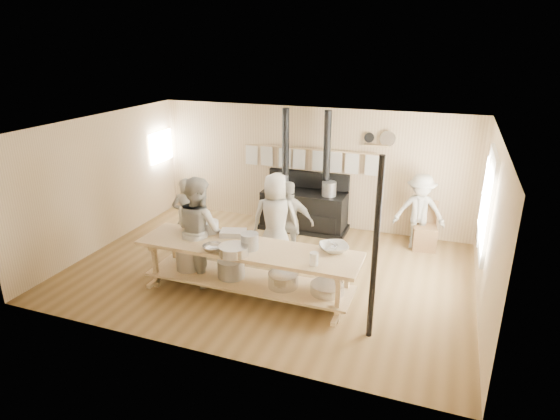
{
  "coord_description": "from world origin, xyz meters",
  "views": [
    {
      "loc": [
        2.81,
        -7.02,
        3.92
      ],
      "look_at": [
        0.14,
        0.2,
        1.11
      ],
      "focal_mm": 30.0,
      "sensor_mm": 36.0,
      "label": 1
    }
  ],
  "objects_px": {
    "cook_right": "(289,222)",
    "chair": "(424,235)",
    "prep_table": "(247,266)",
    "stove": "(304,206)",
    "roasting_pan": "(233,233)",
    "cook_by_window": "(420,212)",
    "cook_far_left": "(188,217)",
    "cook_left": "(199,230)",
    "cook_center": "(276,220)"
  },
  "relations": [
    {
      "from": "chair",
      "to": "roasting_pan",
      "type": "bearing_deg",
      "value": -148.36
    },
    {
      "from": "cook_far_left",
      "to": "chair",
      "type": "distance_m",
      "value": 4.64
    },
    {
      "from": "prep_table",
      "to": "chair",
      "type": "distance_m",
      "value": 3.85
    },
    {
      "from": "chair",
      "to": "roasting_pan",
      "type": "height_order",
      "value": "chair"
    },
    {
      "from": "cook_left",
      "to": "roasting_pan",
      "type": "bearing_deg",
      "value": -138.91
    },
    {
      "from": "prep_table",
      "to": "chair",
      "type": "xyz_separation_m",
      "value": [
        2.55,
        2.87,
        -0.24
      ]
    },
    {
      "from": "cook_far_left",
      "to": "cook_left",
      "type": "distance_m",
      "value": 1.05
    },
    {
      "from": "stove",
      "to": "cook_far_left",
      "type": "distance_m",
      "value": 2.64
    },
    {
      "from": "cook_right",
      "to": "prep_table",
      "type": "bearing_deg",
      "value": 73.43
    },
    {
      "from": "stove",
      "to": "roasting_pan",
      "type": "relative_size",
      "value": 6.23
    },
    {
      "from": "cook_far_left",
      "to": "cook_center",
      "type": "xyz_separation_m",
      "value": [
        1.68,
        0.23,
        0.09
      ]
    },
    {
      "from": "stove",
      "to": "cook_right",
      "type": "height_order",
      "value": "stove"
    },
    {
      "from": "cook_right",
      "to": "roasting_pan",
      "type": "bearing_deg",
      "value": 52.71
    },
    {
      "from": "cook_center",
      "to": "chair",
      "type": "height_order",
      "value": "cook_center"
    },
    {
      "from": "cook_by_window",
      "to": "chair",
      "type": "relative_size",
      "value": 1.61
    },
    {
      "from": "cook_center",
      "to": "chair",
      "type": "distance_m",
      "value": 3.08
    },
    {
      "from": "stove",
      "to": "cook_by_window",
      "type": "distance_m",
      "value": 2.43
    },
    {
      "from": "cook_far_left",
      "to": "cook_center",
      "type": "bearing_deg",
      "value": 167.9
    },
    {
      "from": "roasting_pan",
      "to": "stove",
      "type": "bearing_deg",
      "value": 81.57
    },
    {
      "from": "cook_far_left",
      "to": "cook_right",
      "type": "bearing_deg",
      "value": 172.96
    },
    {
      "from": "stove",
      "to": "cook_far_left",
      "type": "relative_size",
      "value": 1.68
    },
    {
      "from": "cook_far_left",
      "to": "roasting_pan",
      "type": "bearing_deg",
      "value": 132.58
    },
    {
      "from": "prep_table",
      "to": "cook_center",
      "type": "height_order",
      "value": "cook_center"
    },
    {
      "from": "cook_left",
      "to": "cook_center",
      "type": "bearing_deg",
      "value": -105.18
    },
    {
      "from": "cook_by_window",
      "to": "cook_center",
      "type": "bearing_deg",
      "value": -150.34
    },
    {
      "from": "cook_by_window",
      "to": "roasting_pan",
      "type": "xyz_separation_m",
      "value": [
        -2.81,
        -2.52,
        0.13
      ]
    },
    {
      "from": "cook_right",
      "to": "cook_by_window",
      "type": "distance_m",
      "value": 2.62
    },
    {
      "from": "stove",
      "to": "chair",
      "type": "height_order",
      "value": "stove"
    },
    {
      "from": "prep_table",
      "to": "cook_far_left",
      "type": "bearing_deg",
      "value": 149.24
    },
    {
      "from": "prep_table",
      "to": "roasting_pan",
      "type": "height_order",
      "value": "roasting_pan"
    },
    {
      "from": "cook_center",
      "to": "cook_left",
      "type": "bearing_deg",
      "value": 32.22
    },
    {
      "from": "cook_left",
      "to": "cook_right",
      "type": "height_order",
      "value": "cook_left"
    },
    {
      "from": "prep_table",
      "to": "cook_far_left",
      "type": "relative_size",
      "value": 2.33
    },
    {
      "from": "cook_left",
      "to": "cook_right",
      "type": "bearing_deg",
      "value": -105.22
    },
    {
      "from": "cook_center",
      "to": "cook_right",
      "type": "xyz_separation_m",
      "value": [
        0.2,
        0.2,
        -0.09
      ]
    },
    {
      "from": "cook_right",
      "to": "cook_far_left",
      "type": "bearing_deg",
      "value": 5.03
    },
    {
      "from": "cook_left",
      "to": "cook_far_left",
      "type": "bearing_deg",
      "value": -19.05
    },
    {
      "from": "cook_right",
      "to": "chair",
      "type": "bearing_deg",
      "value": -155.95
    },
    {
      "from": "cook_left",
      "to": "cook_center",
      "type": "distance_m",
      "value": 1.41
    },
    {
      "from": "prep_table",
      "to": "cook_center",
      "type": "bearing_deg",
      "value": 89.0
    },
    {
      "from": "cook_center",
      "to": "cook_right",
      "type": "relative_size",
      "value": 1.12
    },
    {
      "from": "prep_table",
      "to": "cook_far_left",
      "type": "height_order",
      "value": "cook_far_left"
    },
    {
      "from": "cook_center",
      "to": "cook_right",
      "type": "height_order",
      "value": "cook_center"
    },
    {
      "from": "cook_far_left",
      "to": "cook_left",
      "type": "height_order",
      "value": "cook_left"
    },
    {
      "from": "prep_table",
      "to": "cook_far_left",
      "type": "xyz_separation_m",
      "value": [
        -1.66,
        0.99,
        0.25
      ]
    },
    {
      "from": "prep_table",
      "to": "cook_right",
      "type": "bearing_deg",
      "value": 81.27
    },
    {
      "from": "cook_far_left",
      "to": "cook_left",
      "type": "relative_size",
      "value": 0.84
    },
    {
      "from": "cook_right",
      "to": "roasting_pan",
      "type": "relative_size",
      "value": 3.7
    },
    {
      "from": "stove",
      "to": "cook_by_window",
      "type": "relative_size",
      "value": 1.71
    },
    {
      "from": "cook_center",
      "to": "chair",
      "type": "bearing_deg",
      "value": -160.22
    }
  ]
}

